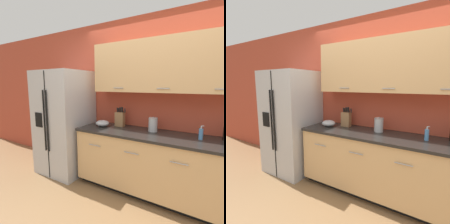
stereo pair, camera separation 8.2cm
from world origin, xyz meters
TOP-DOWN VIEW (x-y plane):
  - wall_back at (0.05, 1.06)m, footprint 10.00×0.39m
  - counter_unit at (0.19, 0.77)m, footprint 2.48×0.64m
  - refrigerator at (-1.53, 0.69)m, footprint 0.84×0.81m
  - knife_block at (-0.53, 0.92)m, footprint 0.16×0.09m
  - soap_dispenser at (0.66, 0.81)m, footprint 0.05×0.05m
  - steel_canister at (0.03, 0.89)m, footprint 0.13×0.13m
  - mixing_bowl at (-0.77, 0.77)m, footprint 0.22×0.22m

SIDE VIEW (x-z plane):
  - counter_unit at x=0.19m, z-range 0.01..0.91m
  - refrigerator at x=-1.53m, z-range 0.00..1.80m
  - mixing_bowl at x=-0.77m, z-range 0.90..1.00m
  - soap_dispenser at x=0.66m, z-range 0.88..1.06m
  - steel_canister at x=0.03m, z-range 0.89..1.11m
  - knife_block at x=-0.53m, z-range 0.86..1.18m
  - wall_back at x=0.05m, z-range 0.15..2.75m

